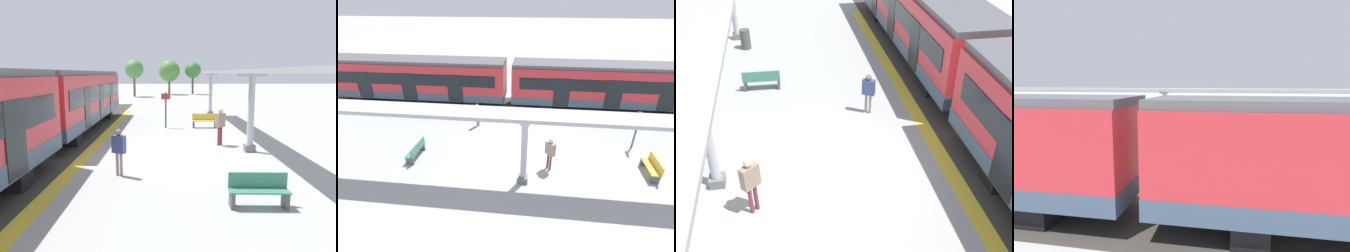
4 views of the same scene
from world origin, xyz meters
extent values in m
plane|color=#9EA19D|center=(0.00, 0.00, 0.00)|extent=(176.00, 176.00, 0.00)
cube|color=gold|center=(-3.57, 0.00, 0.00)|extent=(0.50, 30.45, 0.01)
cube|color=#38332D|center=(-5.42, 0.00, 0.00)|extent=(3.20, 42.45, 0.01)
cube|color=red|center=(-5.42, -8.93, 1.94)|extent=(2.60, 14.05, 2.60)
cube|color=#394C62|center=(-5.42, -8.93, 0.92)|extent=(2.63, 14.07, 0.55)
cube|color=black|center=(-4.11, -8.93, 2.25)|extent=(0.03, 12.92, 0.84)
cube|color=black|center=(-4.10, -8.93, 1.69)|extent=(0.04, 1.10, 2.00)
cube|color=black|center=(-4.10, -5.42, 1.69)|extent=(0.04, 1.10, 2.00)
cube|color=black|center=(-5.42, -4.43, 0.32)|extent=(2.21, 0.90, 0.64)
cube|color=black|center=(-5.42, -13.43, 0.32)|extent=(2.21, 0.90, 0.64)
cube|color=black|center=(-4.10, 2.21, 1.69)|extent=(0.04, 1.10, 2.00)
cube|color=slate|center=(3.37, -11.63, 0.15)|extent=(0.44, 0.44, 0.30)
cylinder|color=#B1B2BD|center=(3.37, -11.63, 1.76)|extent=(0.28, 0.28, 2.92)
cube|color=slate|center=(3.37, -0.05, 0.15)|extent=(0.44, 0.44, 0.30)
cylinder|color=#B1B2BD|center=(3.37, -0.05, 1.76)|extent=(0.28, 0.28, 2.92)
cube|color=#B1B2BD|center=(3.37, -0.05, 3.28)|extent=(1.10, 0.36, 0.12)
cube|color=#A8AAB2|center=(3.37, 0.23, 3.42)|extent=(1.20, 24.51, 0.16)
cube|color=#3C7E68|center=(2.07, -5.84, 0.44)|extent=(1.51, 0.48, 0.04)
cube|color=#3C7E68|center=(2.08, -5.65, 0.66)|extent=(1.50, 0.10, 0.40)
cube|color=#4C4C51|center=(2.74, -5.86, 0.21)|extent=(0.11, 0.40, 0.42)
cube|color=#4C4C51|center=(1.40, -5.82, 0.21)|extent=(0.11, 0.40, 0.42)
cylinder|color=#474E49|center=(2.86, -10.24, 0.49)|extent=(0.48, 0.48, 0.97)
cylinder|color=gray|center=(-1.87, -3.25, 0.39)|extent=(0.10, 0.10, 0.78)
cylinder|color=gray|center=(-1.73, -3.33, 0.39)|extent=(0.10, 0.10, 0.78)
cube|color=#3C4B84|center=(-1.80, -3.29, 1.07)|extent=(0.50, 0.39, 0.58)
sphere|color=#8D6A51|center=(-1.80, -3.29, 1.46)|extent=(0.21, 0.21, 0.21)
cylinder|color=brown|center=(2.22, 1.12, 0.43)|extent=(0.11, 0.11, 0.87)
cylinder|color=brown|center=(2.35, 1.24, 0.43)|extent=(0.11, 0.11, 0.87)
cube|color=gray|center=(2.28, 1.18, 1.19)|extent=(0.53, 0.51, 0.65)
sphere|color=beige|center=(2.28, 1.18, 1.64)|extent=(0.24, 0.24, 0.24)
camera|label=1|loc=(-0.28, -13.38, 3.36)|focal=33.86mm
camera|label=2|loc=(12.27, 0.17, 7.72)|focal=26.16mm
camera|label=3|loc=(1.22, 9.51, 8.05)|focal=43.96mm
camera|label=4|loc=(-12.67, -4.00, 3.88)|focal=30.51mm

